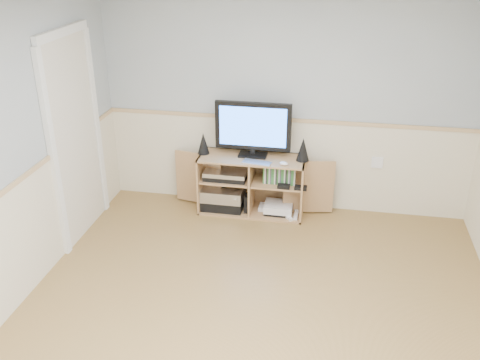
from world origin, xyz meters
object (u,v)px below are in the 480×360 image
(media_cabinet, at_px, (253,182))
(monitor, at_px, (253,128))
(game_consoles, at_px, (278,208))
(keyboard, at_px, (257,163))

(media_cabinet, bearing_deg, monitor, -90.00)
(monitor, bearing_deg, game_consoles, -11.59)
(game_consoles, bearing_deg, keyboard, -150.17)
(monitor, bearing_deg, media_cabinet, 90.00)
(keyboard, bearing_deg, monitor, 121.17)
(media_cabinet, xyz_separation_m, game_consoles, (0.30, -0.07, -0.26))
(game_consoles, bearing_deg, monitor, 168.41)
(monitor, relative_size, game_consoles, 1.81)
(monitor, xyz_separation_m, keyboard, (0.07, -0.19, -0.32))
(monitor, bearing_deg, keyboard, -68.51)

